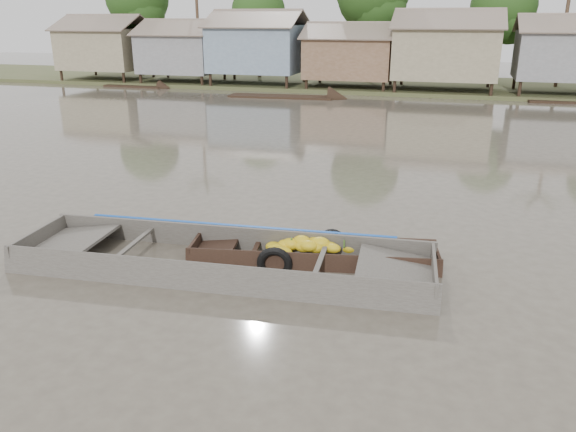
# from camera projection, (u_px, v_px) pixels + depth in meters

# --- Properties ---
(ground) EXTENTS (120.00, 120.00, 0.00)m
(ground) POSITION_uv_depth(u_px,v_px,m) (270.00, 265.00, 11.57)
(ground) COLOR #4C453A
(ground) RESTS_ON ground
(riverbank) EXTENTS (120.00, 12.47, 10.22)m
(riverbank) POSITION_uv_depth(u_px,v_px,m) (455.00, 44.00, 38.54)
(riverbank) COLOR #384723
(riverbank) RESTS_ON ground
(banana_boat) EXTENTS (5.33, 2.11, 0.75)m
(banana_boat) POSITION_uv_depth(u_px,v_px,m) (309.00, 254.00, 11.82)
(banana_boat) COLOR black
(banana_boat) RESTS_ON ground
(viewer_boat) EXTENTS (8.62, 2.87, 0.68)m
(viewer_boat) POSITION_uv_depth(u_px,v_px,m) (225.00, 264.00, 11.42)
(viewer_boat) COLOR #3E3A35
(viewer_boat) RESTS_ON ground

